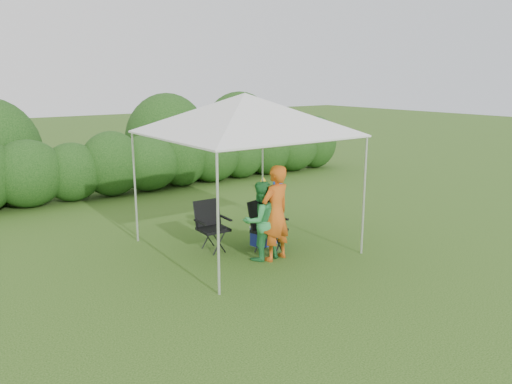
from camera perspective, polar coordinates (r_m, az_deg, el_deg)
ground at (r=9.00m, az=0.62°, el=-7.14°), size 70.00×70.00×0.00m
hedge at (r=13.97m, az=-13.82°, el=3.27°), size 15.00×1.53×1.80m
canopy at (r=8.88m, az=-1.27°, el=8.89°), size 3.10×3.10×2.83m
chair_right at (r=8.96m, az=1.06°, el=-3.59°), size 0.69×0.65×0.95m
chair_left at (r=9.14m, az=-5.19°, el=-3.46°), size 0.58×0.53×0.91m
man at (r=8.52m, az=2.23°, el=-2.43°), size 0.67×0.50×1.66m
woman at (r=8.57m, az=0.52°, el=-3.31°), size 0.70×0.56×1.38m
cooler at (r=9.44m, az=0.89°, el=-4.93°), size 0.50×0.40×0.38m
bottle at (r=9.36m, az=1.33°, el=-3.22°), size 0.06×0.06×0.21m
lawn_toy at (r=14.20m, az=1.27°, el=1.07°), size 0.69×0.57×0.34m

